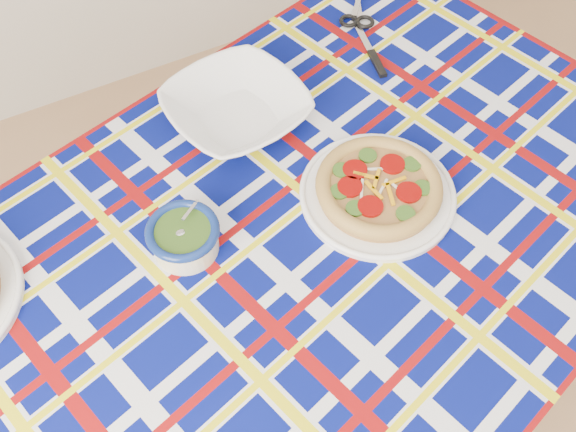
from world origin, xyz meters
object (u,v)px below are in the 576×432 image
main_focaccia_plate (379,187)px  serving_bowl (236,109)px  dining_table (300,260)px  pesto_bowl (184,236)px

main_focaccia_plate → serving_bowl: 0.37m
main_focaccia_plate → dining_table: bearing=-174.6°
dining_table → main_focaccia_plate: 0.22m
serving_bowl → pesto_bowl: bearing=-131.8°
dining_table → pesto_bowl: pesto_bowl is taller
main_focaccia_plate → serving_bowl: bearing=116.8°
dining_table → serving_bowl: (0.02, 0.34, 0.12)m
pesto_bowl → main_focaccia_plate: bearing=-9.7°
dining_table → main_focaccia_plate: (0.19, 0.02, 0.11)m
main_focaccia_plate → pesto_bowl: (-0.40, 0.07, 0.01)m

